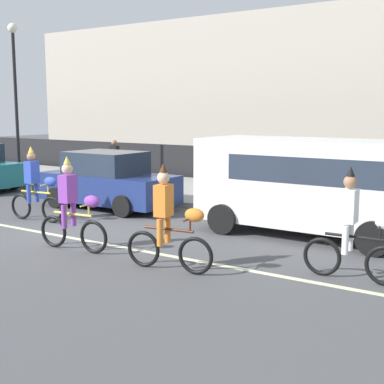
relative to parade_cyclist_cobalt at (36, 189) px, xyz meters
The scene contains 13 objects.
ground_plane 1.70m from the parade_cyclist_cobalt, 13.17° to the right, with size 80.00×80.00×0.00m, color #4C4C4F.
road_centre_line 1.86m from the parade_cyclist_cobalt, 30.21° to the right, with size 36.00×0.14×0.01m, color beige.
sidewalk_curb 6.38m from the parade_cyclist_cobalt, 76.89° to the left, with size 60.00×5.00×0.15m, color #9E9B93.
fence_line 9.18m from the parade_cyclist_cobalt, 81.00° to the left, with size 40.00×0.08×1.40m, color black.
building_backdrop 17.91m from the parade_cyclist_cobalt, 92.83° to the left, with size 28.00×8.00×7.36m, color #B2A899.
parade_cyclist_cobalt is the anchor object (origin of this frame).
parade_cyclist_purple 3.32m from the parade_cyclist_cobalt, 27.90° to the right, with size 1.72×0.50×1.92m.
parade_cyclist_orange 5.61m from the parade_cyclist_cobalt, 16.70° to the right, with size 1.71×0.51×1.92m.
parade_cyclist_zebra 8.28m from the parade_cyclist_cobalt, ahead, with size 1.72×0.50×1.92m.
parked_van_white 6.93m from the parade_cyclist_cobalt, 19.99° to the left, with size 5.00×2.22×2.18m.
parked_car_navy 2.45m from the parade_cyclist_cobalt, 84.26° to the left, with size 4.10×1.92×1.64m.
street_lamp_post 8.09m from the parade_cyclist_cobalt, 144.40° to the left, with size 0.36×0.36×5.86m.
pedestrian_onlooker 5.90m from the parade_cyclist_cobalt, 111.87° to the left, with size 0.32×0.20×1.62m.
Camera 1 is at (9.34, -8.72, 2.82)m, focal length 50.00 mm.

